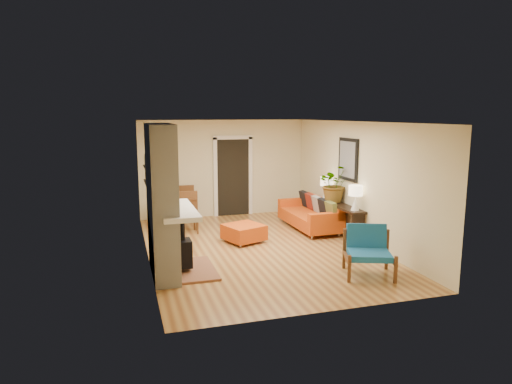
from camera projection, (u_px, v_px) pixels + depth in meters
The scene contains 10 objects.
room_shell at pixel (251, 172), 11.95m from camera, with size 6.50×6.50×6.50m.
fireplace at pixel (164, 204), 7.78m from camera, with size 1.09×1.68×2.60m.
sofa at pixel (312, 214), 11.07m from camera, with size 0.91×2.04×0.80m.
ottoman at pixel (244, 232), 9.92m from camera, with size 0.97×0.97×0.38m.
blue_chair at pixel (368, 248), 7.93m from camera, with size 1.03×1.02×0.85m.
dining_table at pixel (184, 201), 11.24m from camera, with size 0.83×1.79×0.96m.
console_table at pixel (340, 211), 10.41m from camera, with size 0.34×1.85×0.72m.
lamp_near at pixel (355, 195), 9.67m from camera, with size 0.30×0.30×0.54m.
lamp_far at pixel (326, 185), 11.01m from camera, with size 0.30×0.30×0.54m.
houseplant at pixel (335, 184), 10.56m from camera, with size 0.79×0.69×0.88m, color #1E5919.
Camera 1 is at (-2.70, -8.76, 2.76)m, focal length 32.00 mm.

